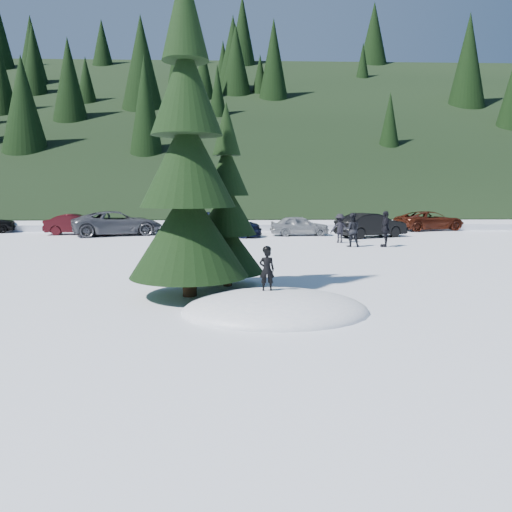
{
  "coord_description": "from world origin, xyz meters",
  "views": [
    {
      "loc": [
        -0.89,
        -11.56,
        2.93
      ],
      "look_at": [
        -0.4,
        1.74,
        1.1
      ],
      "focal_mm": 35.0,
      "sensor_mm": 36.0,
      "label": 1
    }
  ],
  "objects_px": {
    "adult_2": "(340,228)",
    "child_skier": "(267,270)",
    "adult_0": "(352,230)",
    "car_5": "(371,225)",
    "car_2": "(117,223)",
    "car_1": "(77,224)",
    "spruce_short": "(227,216)",
    "car_6": "(430,221)",
    "car_3": "(220,224)",
    "car_4": "(300,226)",
    "adult_1": "(385,229)",
    "spruce_tall": "(188,173)"
  },
  "relations": [
    {
      "from": "car_1",
      "to": "adult_1",
      "type": "bearing_deg",
      "value": -122.11
    },
    {
      "from": "car_3",
      "to": "car_5",
      "type": "relative_size",
      "value": 1.17
    },
    {
      "from": "car_1",
      "to": "car_5",
      "type": "relative_size",
      "value": 0.89
    },
    {
      "from": "child_skier",
      "to": "adult_0",
      "type": "relative_size",
      "value": 0.59
    },
    {
      "from": "adult_1",
      "to": "car_4",
      "type": "bearing_deg",
      "value": -131.1
    },
    {
      "from": "car_2",
      "to": "car_6",
      "type": "height_order",
      "value": "car_2"
    },
    {
      "from": "child_skier",
      "to": "car_5",
      "type": "bearing_deg",
      "value": -110.91
    },
    {
      "from": "child_skier",
      "to": "car_4",
      "type": "relative_size",
      "value": 0.28
    },
    {
      "from": "adult_1",
      "to": "car_4",
      "type": "relative_size",
      "value": 0.5
    },
    {
      "from": "adult_2",
      "to": "car_1",
      "type": "distance_m",
      "value": 16.5
    },
    {
      "from": "adult_1",
      "to": "car_1",
      "type": "height_order",
      "value": "adult_1"
    },
    {
      "from": "adult_2",
      "to": "car_4",
      "type": "bearing_deg",
      "value": -71.29
    },
    {
      "from": "spruce_tall",
      "to": "car_5",
      "type": "relative_size",
      "value": 1.98
    },
    {
      "from": "spruce_short",
      "to": "car_6",
      "type": "bearing_deg",
      "value": 54.7
    },
    {
      "from": "adult_0",
      "to": "car_5",
      "type": "xyz_separation_m",
      "value": [
        2.25,
        4.71,
        -0.13
      ]
    },
    {
      "from": "adult_0",
      "to": "car_3",
      "type": "relative_size",
      "value": 0.33
    },
    {
      "from": "spruce_short",
      "to": "adult_1",
      "type": "xyz_separation_m",
      "value": [
        7.66,
        9.7,
        -1.21
      ]
    },
    {
      "from": "car_4",
      "to": "adult_0",
      "type": "bearing_deg",
      "value": -166.21
    },
    {
      "from": "adult_1",
      "to": "car_2",
      "type": "xyz_separation_m",
      "value": [
        -14.77,
        6.65,
        -0.14
      ]
    },
    {
      "from": "child_skier",
      "to": "car_2",
      "type": "height_order",
      "value": "car_2"
    },
    {
      "from": "adult_0",
      "to": "car_1",
      "type": "distance_m",
      "value": 17.4
    },
    {
      "from": "adult_1",
      "to": "car_6",
      "type": "xyz_separation_m",
      "value": [
        5.93,
        9.49,
        -0.23
      ]
    },
    {
      "from": "car_4",
      "to": "car_6",
      "type": "relative_size",
      "value": 0.76
    },
    {
      "from": "spruce_short",
      "to": "car_3",
      "type": "relative_size",
      "value": 1.05
    },
    {
      "from": "spruce_short",
      "to": "car_6",
      "type": "height_order",
      "value": "spruce_short"
    },
    {
      "from": "car_1",
      "to": "adult_2",
      "type": "bearing_deg",
      "value": -118.43
    },
    {
      "from": "adult_0",
      "to": "car_1",
      "type": "relative_size",
      "value": 0.44
    },
    {
      "from": "adult_2",
      "to": "car_2",
      "type": "height_order",
      "value": "adult_2"
    },
    {
      "from": "spruce_tall",
      "to": "adult_0",
      "type": "distance_m",
      "value": 13.42
    },
    {
      "from": "child_skier",
      "to": "car_4",
      "type": "xyz_separation_m",
      "value": [
        3.13,
        18.77,
        -0.37
      ]
    },
    {
      "from": "car_2",
      "to": "car_4",
      "type": "xyz_separation_m",
      "value": [
        11.25,
        -0.6,
        -0.14
      ]
    },
    {
      "from": "child_skier",
      "to": "car_4",
      "type": "bearing_deg",
      "value": -97.94
    },
    {
      "from": "adult_0",
      "to": "car_6",
      "type": "xyz_separation_m",
      "value": [
        7.6,
        9.41,
        -0.19
      ]
    },
    {
      "from": "adult_0",
      "to": "car_3",
      "type": "bearing_deg",
      "value": -35.05
    },
    {
      "from": "adult_2",
      "to": "car_5",
      "type": "xyz_separation_m",
      "value": [
        2.46,
        2.85,
        -0.06
      ]
    },
    {
      "from": "car_2",
      "to": "car_5",
      "type": "xyz_separation_m",
      "value": [
        15.35,
        -1.86,
        -0.04
      ]
    },
    {
      "from": "adult_2",
      "to": "child_skier",
      "type": "bearing_deg",
      "value": 68.9
    },
    {
      "from": "adult_2",
      "to": "car_6",
      "type": "relative_size",
      "value": 0.33
    },
    {
      "from": "car_2",
      "to": "spruce_short",
      "type": "bearing_deg",
      "value": -176.92
    },
    {
      "from": "adult_1",
      "to": "car_3",
      "type": "relative_size",
      "value": 0.35
    },
    {
      "from": "car_1",
      "to": "car_2",
      "type": "height_order",
      "value": "car_2"
    },
    {
      "from": "spruce_tall",
      "to": "spruce_short",
      "type": "distance_m",
      "value": 2.11
    },
    {
      "from": "adult_2",
      "to": "car_4",
      "type": "height_order",
      "value": "adult_2"
    },
    {
      "from": "spruce_tall",
      "to": "car_5",
      "type": "bearing_deg",
      "value": 59.84
    },
    {
      "from": "car_1",
      "to": "car_6",
      "type": "height_order",
      "value": "car_6"
    },
    {
      "from": "child_skier",
      "to": "car_2",
      "type": "distance_m",
      "value": 21.01
    },
    {
      "from": "car_3",
      "to": "child_skier",
      "type": "bearing_deg",
      "value": -163.49
    },
    {
      "from": "child_skier",
      "to": "adult_2",
      "type": "relative_size",
      "value": 0.65
    },
    {
      "from": "car_5",
      "to": "child_skier",
      "type": "bearing_deg",
      "value": 134.01
    },
    {
      "from": "spruce_tall",
      "to": "adult_2",
      "type": "bearing_deg",
      "value": 62.55
    }
  ]
}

